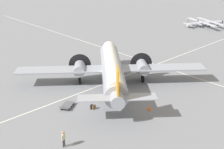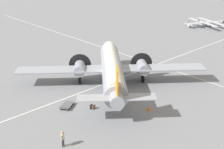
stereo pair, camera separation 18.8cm
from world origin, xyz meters
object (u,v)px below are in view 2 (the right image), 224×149
Objects in this scene: suitcase_near_door at (91,107)px; baggage_cart at (67,105)px; airliner_main at (112,67)px; suitcase_upright_spare at (94,107)px; traffic_cone at (149,108)px; light_aircraft_taxiing at (211,23)px; light_aircraft_distant at (202,24)px; crew_foreground at (63,137)px.

baggage_cart is at bearing -51.08° from suitcase_near_door.
suitcase_upright_spare is at bearing 159.25° from airliner_main.
airliner_main reaches higher than traffic_cone.
airliner_main is at bearing -25.80° from baggage_cart.
light_aircraft_taxiing is at bearing -21.34° from baggage_cart.
light_aircraft_taxiing reaches higher than suitcase_near_door.
traffic_cone is (-6.49, 6.81, -0.00)m from baggage_cart.
suitcase_near_door is 0.06× the size of light_aircraft_distant.
suitcase_near_door is 0.06× the size of light_aircraft_taxiing.
suitcase_near_door reaches higher than traffic_cone.
suitcase_upright_spare is at bearing -140.79° from light_aircraft_taxiing.
baggage_cart is 0.21× the size of light_aircraft_taxiing.
airliner_main is at bearing -143.11° from light_aircraft_taxiing.
suitcase_upright_spare is (-6.44, -3.48, -0.76)m from crew_foreground.
suitcase_near_door reaches higher than baggage_cart.
suitcase_upright_spare is 48.82m from light_aircraft_distant.
airliner_main is 1.98× the size of light_aircraft_distant.
light_aircraft_taxiing is (-49.40, -12.78, 0.57)m from suitcase_near_door.
baggage_cart is at bearing 23.71° from crew_foreground.
light_aircraft_distant reaches higher than baggage_cart.
suitcase_upright_spare is 0.05× the size of light_aircraft_distant.
crew_foreground is at bearing 28.40° from suitcase_upright_spare.
suitcase_near_door is 0.27× the size of baggage_cart.
airliner_main reaches higher than light_aircraft_taxiing.
traffic_cone is at bearing -134.34° from light_aircraft_taxiing.
suitcase_near_door is at bearing -141.05° from light_aircraft_taxiing.
light_aircraft_distant reaches higher than traffic_cone.
light_aircraft_distant reaches higher than light_aircraft_taxiing.
suitcase_upright_spare is 3.14m from baggage_cart.
light_aircraft_distant is at bearing -11.05° from crew_foreground.
crew_foreground is 7.42m from baggage_cart.
crew_foreground is 11.00m from traffic_cone.
crew_foreground is 7.36m from suitcase_upright_spare.
light_aircraft_distant reaches higher than crew_foreground.
baggage_cart is (7.98, 1.00, -2.32)m from airliner_main.
airliner_main is at bearing -100.76° from traffic_cone.
light_aircraft_taxiing is at bearing -165.23° from suitcase_upright_spare.
light_aircraft_taxiing is (-55.64, -16.45, -0.16)m from crew_foreground.
airliner_main is 9.77× the size of baggage_cart.
airliner_main is 44.30m from light_aircraft_taxiing.
crew_foreground reaches higher than baggage_cart.
crew_foreground is at bearing 158.54° from airliner_main.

